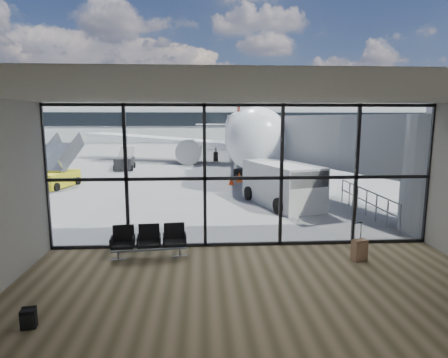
{
  "coord_description": "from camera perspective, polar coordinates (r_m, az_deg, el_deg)",
  "views": [
    {
      "loc": [
        -1.29,
        -11.46,
        4.02
      ],
      "look_at": [
        -0.42,
        3.0,
        1.7
      ],
      "focal_mm": 30.0,
      "sensor_mm": 36.0,
      "label": 1
    }
  ],
  "objects": [
    {
      "name": "tree_2",
      "position": [
        89.3,
        -24.61,
        9.5
      ],
      "size": [
        6.27,
        6.27,
        9.03
      ],
      "color": "#382619",
      "rests_on": "ground"
    },
    {
      "name": "traffic_cone_b",
      "position": [
        23.17,
        1.14,
        -0.24
      ],
      "size": [
        0.37,
        0.37,
        0.53
      ],
      "color": "#F8380D",
      "rests_on": "ground"
    },
    {
      "name": "service_van",
      "position": [
        17.74,
        8.99,
        -0.75
      ],
      "size": [
        3.3,
        4.93,
        1.97
      ],
      "rotation": [
        0.0,
        0.0,
        0.32
      ],
      "color": "silver",
      "rests_on": "ground"
    },
    {
      "name": "belt_loader",
      "position": [
        31.25,
        -14.88,
        2.47
      ],
      "size": [
        1.64,
        3.74,
        1.69
      ],
      "rotation": [
        0.0,
        0.0,
        0.07
      ],
      "color": "black",
      "rests_on": "ground"
    },
    {
      "name": "seating_row",
      "position": [
        11.33,
        -11.34,
        -9.0
      ],
      "size": [
        2.16,
        0.79,
        0.96
      ],
      "rotation": [
        0.0,
        0.0,
        0.09
      ],
      "color": "gray",
      "rests_on": "ground"
    },
    {
      "name": "mobile_stairs",
      "position": [
        24.51,
        -24.4,
        0.3
      ],
      "size": [
        2.5,
        3.88,
        2.53
      ],
      "rotation": [
        0.0,
        0.0,
        -0.23
      ],
      "color": "gold",
      "rests_on": "ground"
    },
    {
      "name": "backpack",
      "position": [
        8.59,
        -27.65,
        -18.36
      ],
      "size": [
        0.3,
        0.29,
        0.42
      ],
      "rotation": [
        0.0,
        0.0,
        0.15
      ],
      "color": "black",
      "rests_on": "ground"
    },
    {
      "name": "jet_bridge",
      "position": [
        19.58,
        15.06,
        5.12
      ],
      "size": [
        8.0,
        16.5,
        4.33
      ],
      "color": "#939698",
      "rests_on": "ground"
    },
    {
      "name": "tree_1",
      "position": [
        91.59,
        -28.13,
        8.83
      ],
      "size": [
        5.61,
        5.61,
        8.07
      ],
      "color": "#382619",
      "rests_on": "ground"
    },
    {
      "name": "traffic_cone_a",
      "position": [
        24.58,
        2.36,
        0.32
      ],
      "size": [
        0.39,
        0.39,
        0.55
      ],
      "color": "orange",
      "rests_on": "ground"
    },
    {
      "name": "ground",
      "position": [
        51.63,
        -2.01,
        4.65
      ],
      "size": [
        220.0,
        220.0,
        0.0
      ],
      "primitive_type": "plane",
      "color": "slate",
      "rests_on": "ground"
    },
    {
      "name": "lounge_shell",
      "position": [
        6.92,
        7.39,
        -2.38
      ],
      "size": [
        12.02,
        8.01,
        4.51
      ],
      "color": "brown",
      "rests_on": "ground"
    },
    {
      "name": "suitcase",
      "position": [
        11.51,
        19.97,
        -10.12
      ],
      "size": [
        0.46,
        0.38,
        1.11
      ],
      "rotation": [
        0.0,
        0.0,
        0.3
      ],
      "color": "#846349",
      "rests_on": "ground"
    },
    {
      "name": "tree_4",
      "position": [
        85.76,
        -16.98,
        9.56
      ],
      "size": [
        5.61,
        5.61,
        8.07
      ],
      "color": "#382619",
      "rests_on": "ground"
    },
    {
      "name": "far_terminal",
      "position": [
        73.43,
        -2.94,
        9.26
      ],
      "size": [
        80.0,
        12.2,
        11.0
      ],
      "color": "#B4B3AF",
      "rests_on": "ground"
    },
    {
      "name": "airliner",
      "position": [
        36.89,
        3.0,
        7.28
      ],
      "size": [
        31.21,
        36.2,
        9.32
      ],
      "rotation": [
        0.0,
        0.0,
        -0.07
      ],
      "color": "white",
      "rests_on": "ground"
    },
    {
      "name": "tree_3",
      "position": [
        87.33,
        -20.84,
        8.94
      ],
      "size": [
        4.95,
        4.95,
        7.12
      ],
      "color": "#382619",
      "rests_on": "ground"
    },
    {
      "name": "traffic_cone_c",
      "position": [
        24.18,
        2.32,
        0.23
      ],
      "size": [
        0.42,
        0.42,
        0.6
      ],
      "color": "#FF4B0D",
      "rests_on": "ground"
    },
    {
      "name": "tree_5",
      "position": [
        84.6,
        -12.98,
        10.15
      ],
      "size": [
        6.27,
        6.27,
        9.03
      ],
      "color": "#382619",
      "rests_on": "ground"
    },
    {
      "name": "glass_curtain_wall",
      "position": [
        11.67,
        2.95,
        0.37
      ],
      "size": [
        12.1,
        0.12,
        4.5
      ],
      "color": "white",
      "rests_on": "ground"
    },
    {
      "name": "apron_railing",
      "position": [
        16.8,
        20.88,
        -2.82
      ],
      "size": [
        0.06,
        5.46,
        1.11
      ],
      "color": "gray",
      "rests_on": "ground"
    }
  ]
}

